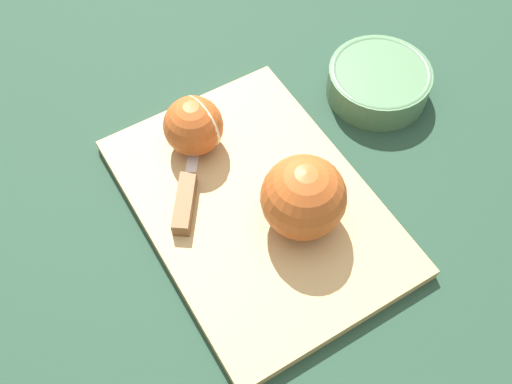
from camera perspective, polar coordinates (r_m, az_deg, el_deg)
name	(u,v)px	position (r m, az deg, el deg)	size (l,w,h in m)	color
ground_plane	(256,209)	(0.65, 0.00, -1.65)	(4.00, 4.00, 0.00)	#1E3828
cutting_board	(256,206)	(0.65, 0.00, -1.31)	(0.35, 0.26, 0.01)	tan
apple_half_left	(304,198)	(0.59, 4.57, -0.54)	(0.09, 0.09, 0.09)	#AD4C1E
apple_half_right	(194,126)	(0.66, -5.96, 6.29)	(0.07, 0.07, 0.07)	#AD4C1E
knife	(186,196)	(0.64, -6.69, -0.40)	(0.13, 0.11, 0.02)	silver
bowl	(379,80)	(0.75, 11.61, 10.36)	(0.12, 0.12, 0.04)	#4C704C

